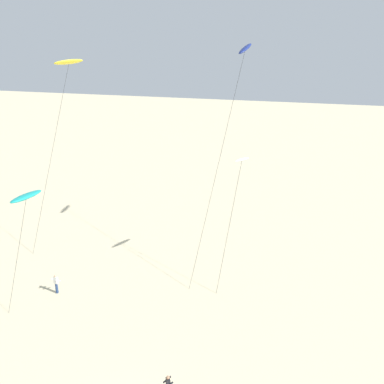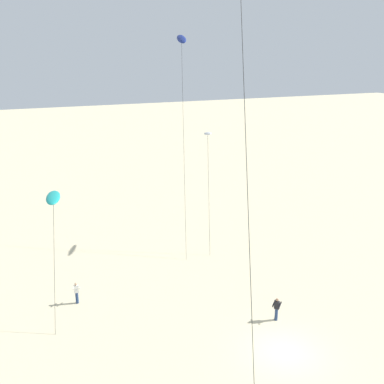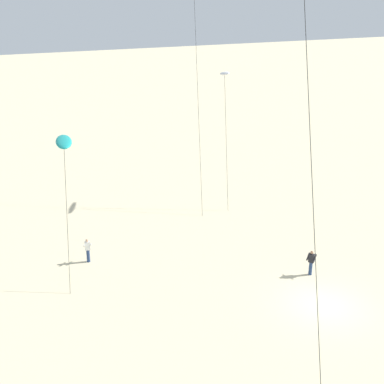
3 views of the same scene
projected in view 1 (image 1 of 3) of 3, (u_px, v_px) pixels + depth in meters
kite_yellow at (68, 63)px, 39.12m from camera, size 3.22×7.63×17.84m
kite_navy at (245, 51)px, 34.06m from camera, size 3.11×8.72×19.31m
kite_teal at (26, 197)px, 30.63m from camera, size 1.57×4.16×8.77m
kite_white at (242, 161)px, 32.83m from camera, size 1.66×4.44×10.86m
kite_flyer_nearest at (56, 283)px, 33.62m from camera, size 0.59×0.56×1.67m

